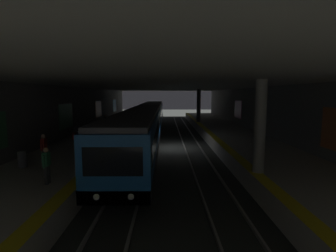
% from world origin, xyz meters
% --- Properties ---
extents(ground_plane, '(120.00, 120.00, 0.00)m').
position_xyz_m(ground_plane, '(0.00, 0.00, 0.00)').
color(ground_plane, '#2D302D').
extents(track_left, '(60.00, 1.53, 0.16)m').
position_xyz_m(track_left, '(0.00, -2.20, 0.08)').
color(track_left, gray).
rests_on(track_left, ground).
extents(track_right, '(60.00, 1.53, 0.16)m').
position_xyz_m(track_right, '(0.00, 2.20, 0.08)').
color(track_right, gray).
rests_on(track_right, ground).
extents(platform_left, '(60.00, 5.30, 1.06)m').
position_xyz_m(platform_left, '(0.00, -6.55, 0.53)').
color(platform_left, '#B7B2A8').
rests_on(platform_left, ground).
extents(platform_right, '(60.00, 5.30, 1.06)m').
position_xyz_m(platform_right, '(0.00, 6.55, 0.53)').
color(platform_right, '#B7B2A8').
rests_on(platform_right, ground).
extents(wall_left, '(60.00, 0.56, 5.60)m').
position_xyz_m(wall_left, '(-0.00, -9.45, 2.80)').
color(wall_left, slate).
rests_on(wall_left, ground).
extents(wall_right, '(60.00, 0.56, 5.60)m').
position_xyz_m(wall_right, '(0.05, 9.45, 2.80)').
color(wall_right, slate).
rests_on(wall_right, ground).
extents(ceiling_slab, '(60.00, 19.40, 0.40)m').
position_xyz_m(ceiling_slab, '(0.00, 0.00, 5.80)').
color(ceiling_slab, beige).
rests_on(ceiling_slab, wall_left).
extents(pillar_near, '(0.56, 0.56, 4.55)m').
position_xyz_m(pillar_near, '(-10.67, -4.35, 3.33)').
color(pillar_near, gray).
rests_on(pillar_near, platform_left).
extents(pillar_far, '(0.56, 0.56, 4.55)m').
position_xyz_m(pillar_far, '(12.58, -4.35, 3.33)').
color(pillar_far, gray).
rests_on(pillar_far, platform_left).
extents(metro_train, '(37.46, 2.83, 3.49)m').
position_xyz_m(metro_train, '(4.97, 2.20, 2.03)').
color(metro_train, '#19569E').
rests_on(metro_train, track_right).
extents(bench_right_mid, '(1.70, 0.47, 0.86)m').
position_xyz_m(bench_right_mid, '(1.02, 8.53, 1.57)').
color(bench_right_mid, '#262628').
rests_on(bench_right_mid, platform_right).
extents(bench_right_far, '(1.70, 0.47, 0.86)m').
position_xyz_m(bench_right_far, '(15.31, 8.53, 1.57)').
color(bench_right_far, '#262628').
rests_on(bench_right_far, platform_right).
extents(person_waiting_near, '(0.60, 0.22, 1.60)m').
position_xyz_m(person_waiting_near, '(-12.28, 5.34, 1.91)').
color(person_waiting_near, '#373737').
rests_on(person_waiting_near, platform_right).
extents(person_walking_mid, '(0.60, 0.23, 1.68)m').
position_xyz_m(person_walking_mid, '(4.35, 6.76, 1.96)').
color(person_walking_mid, '#333333').
rests_on(person_walking_mid, platform_right).
extents(person_standing_far, '(0.60, 0.23, 1.68)m').
position_xyz_m(person_standing_far, '(-9.22, 6.90, 1.96)').
color(person_standing_far, '#343434').
rests_on(person_standing_far, platform_right).
extents(person_boarding, '(0.60, 0.22, 1.57)m').
position_xyz_m(person_boarding, '(-6.87, 5.24, 1.89)').
color(person_boarding, '#3D3D3D').
rests_on(person_boarding, platform_right).
extents(suitcase_rolling, '(0.33, 0.27, 0.92)m').
position_xyz_m(suitcase_rolling, '(-1.39, 8.06, 1.36)').
color(suitcase_rolling, maroon).
rests_on(suitcase_rolling, platform_right).
extents(trash_bin, '(0.44, 0.44, 0.85)m').
position_xyz_m(trash_bin, '(-9.76, 7.80, 1.48)').
color(trash_bin, '#595B5E').
rests_on(trash_bin, platform_right).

